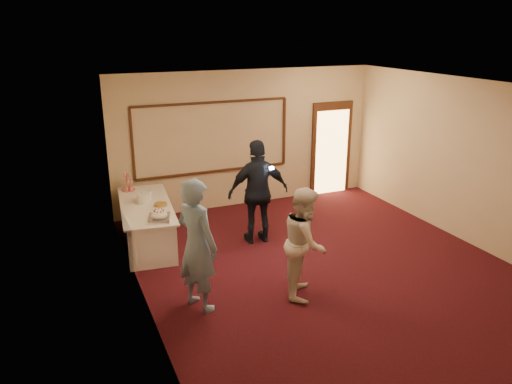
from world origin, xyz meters
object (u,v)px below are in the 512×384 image
(buffet_table, at_px, (147,224))
(pavlova_tray, at_px, (159,216))
(plate_stack_b, at_px, (146,195))
(man, at_px, (197,245))
(guest, at_px, (258,192))
(woman, at_px, (305,242))
(tart, at_px, (161,205))
(plate_stack_a, at_px, (142,199))
(cupcake_stand, at_px, (128,183))

(buffet_table, height_order, pavlova_tray, pavlova_tray)
(buffet_table, xyz_separation_m, plate_stack_b, (0.08, 0.27, 0.46))
(man, height_order, guest, same)
(buffet_table, relative_size, pavlova_tray, 4.49)
(pavlova_tray, xyz_separation_m, woman, (1.76, -1.88, -0.01))
(tart, height_order, guest, guest)
(buffet_table, xyz_separation_m, pavlova_tray, (0.06, -0.88, 0.46))
(man, bearing_deg, plate_stack_a, -19.75)
(man, bearing_deg, woman, -124.29)
(woman, xyz_separation_m, guest, (0.12, 2.04, 0.14))
(plate_stack_b, distance_m, guest, 2.12)
(buffet_table, height_order, plate_stack_a, plate_stack_a)
(man, bearing_deg, plate_stack_b, -22.39)
(guest, bearing_deg, plate_stack_b, -23.03)
(cupcake_stand, height_order, tart, cupcake_stand)
(guest, bearing_deg, cupcake_stand, -33.73)
(plate_stack_b, bearing_deg, man, -86.70)
(pavlova_tray, height_order, woman, woman)
(cupcake_stand, relative_size, woman, 0.24)
(pavlova_tray, height_order, plate_stack_b, pavlova_tray)
(plate_stack_b, relative_size, woman, 0.12)
(plate_stack_a, height_order, plate_stack_b, plate_stack_a)
(buffet_table, distance_m, plate_stack_b, 0.54)
(cupcake_stand, xyz_separation_m, plate_stack_b, (0.23, -0.69, -0.06))
(buffet_table, height_order, woman, woman)
(woman, bearing_deg, man, 111.82)
(woman, bearing_deg, cupcake_stand, 58.36)
(tart, distance_m, man, 2.32)
(buffet_table, height_order, plate_stack_b, plate_stack_b)
(plate_stack_a, height_order, man, man)
(guest, bearing_deg, buffet_table, -15.32)
(pavlova_tray, distance_m, man, 1.65)
(plate_stack_a, bearing_deg, guest, -22.26)
(plate_stack_a, distance_m, woman, 3.40)
(pavlova_tray, height_order, cupcake_stand, cupcake_stand)
(plate_stack_a, bearing_deg, plate_stack_b, 59.30)
(tart, distance_m, woman, 3.01)
(cupcake_stand, bearing_deg, guest, -38.76)
(pavlova_tray, xyz_separation_m, tart, (0.17, 0.68, -0.05))
(guest, bearing_deg, tart, -11.89)
(plate_stack_a, xyz_separation_m, tart, (0.27, -0.29, -0.06))
(tart, bearing_deg, pavlova_tray, -104.29)
(buffet_table, xyz_separation_m, man, (0.24, -2.52, 0.59))
(buffet_table, bearing_deg, pavlova_tray, -86.08)
(plate_stack_b, xyz_separation_m, tart, (0.16, -0.47, -0.06))
(pavlova_tray, distance_m, cupcake_stand, 1.86)
(cupcake_stand, xyz_separation_m, guest, (2.09, -1.68, 0.06))
(plate_stack_b, height_order, woman, woman)
(pavlova_tray, bearing_deg, plate_stack_b, 89.27)
(man, distance_m, guest, 2.48)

